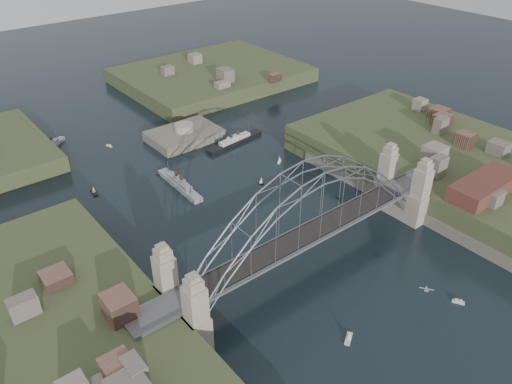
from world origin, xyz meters
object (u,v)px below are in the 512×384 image
at_px(naval_cruiser_near, 180,184).
at_px(ocean_liner, 235,141).
at_px(naval_cruiser_far, 51,147).
at_px(bridge, 310,219).
at_px(fort_island, 185,140).
at_px(wharf_shed, 485,186).

xyz_separation_m(naval_cruiser_near, ocean_liner, (27.73, 12.02, -0.11)).
bearing_deg(naval_cruiser_far, ocean_liner, -34.98).
bearing_deg(bridge, naval_cruiser_far, 105.08).
bearing_deg(fort_island, naval_cruiser_near, -124.47).
bearing_deg(ocean_liner, naval_cruiser_far, 145.02).
relative_size(bridge, naval_cruiser_far, 6.97).
height_order(naval_cruiser_near, naval_cruiser_far, naval_cruiser_near).
bearing_deg(ocean_liner, wharf_shed, -73.51).
distance_m(bridge, ocean_liner, 62.88).
distance_m(wharf_shed, naval_cruiser_near, 77.47).
xyz_separation_m(bridge, naval_cruiser_far, (-24.38, 90.49, -11.58)).
distance_m(naval_cruiser_near, ocean_liner, 30.22).
bearing_deg(wharf_shed, naval_cruiser_near, 129.44).
bearing_deg(naval_cruiser_near, bridge, -83.87).
bearing_deg(naval_cruiser_near, naval_cruiser_far, 113.40).
relative_size(bridge, fort_island, 3.82).
height_order(naval_cruiser_near, ocean_liner, naval_cruiser_near).
distance_m(naval_cruiser_near, naval_cruiser_far, 49.10).
bearing_deg(naval_cruiser_near, wharf_shed, -50.56).
xyz_separation_m(fort_island, naval_cruiser_near, (-16.88, -24.58, 1.27)).
distance_m(wharf_shed, naval_cruiser_far, 125.21).
height_order(bridge, naval_cruiser_near, bridge).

